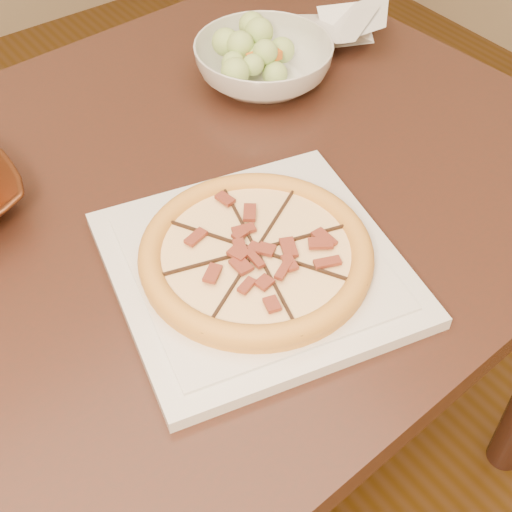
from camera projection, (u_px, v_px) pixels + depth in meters
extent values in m
cube|color=#341912|center=(118.00, 237.00, 0.95)|extent=(1.45, 0.98, 0.04)
cylinder|color=#341912|center=(294.00, 153.00, 1.67)|extent=(0.07, 0.07, 0.71)
cube|color=silver|center=(256.00, 268.00, 0.87)|extent=(0.40, 0.40, 0.02)
cube|color=silver|center=(256.00, 262.00, 0.86)|extent=(0.34, 0.34, 0.00)
cylinder|color=gold|center=(256.00, 257.00, 0.85)|extent=(0.28, 0.28, 0.01)
torus|color=gold|center=(256.00, 253.00, 0.85)|extent=(0.28, 0.28, 0.03)
cylinder|color=#FFDBAF|center=(256.00, 253.00, 0.85)|extent=(0.23, 0.23, 0.01)
cube|color=black|center=(256.00, 250.00, 0.84)|extent=(0.08, 0.27, 0.01)
cube|color=black|center=(256.00, 250.00, 0.84)|extent=(0.14, 0.24, 0.01)
cube|color=black|center=(256.00, 250.00, 0.84)|extent=(0.27, 0.08, 0.01)
cube|color=black|center=(256.00, 250.00, 0.84)|extent=(0.24, 0.14, 0.01)
cube|color=maroon|center=(272.00, 244.00, 0.85)|extent=(0.03, 0.02, 0.00)
cube|color=maroon|center=(286.00, 232.00, 0.86)|extent=(0.02, 0.01, 0.00)
cube|color=maroon|center=(289.00, 215.00, 0.88)|extent=(0.03, 0.02, 0.00)
cube|color=maroon|center=(263.00, 233.00, 0.86)|extent=(0.03, 0.03, 0.00)
cube|color=maroon|center=(257.00, 217.00, 0.88)|extent=(0.03, 0.03, 0.00)
cube|color=maroon|center=(238.00, 205.00, 0.90)|extent=(0.02, 0.03, 0.00)
cube|color=maroon|center=(240.00, 231.00, 0.86)|extent=(0.02, 0.02, 0.00)
cube|color=maroon|center=(217.00, 226.00, 0.87)|extent=(0.02, 0.03, 0.00)
cube|color=maroon|center=(189.00, 229.00, 0.87)|extent=(0.02, 0.03, 0.00)
cube|color=maroon|center=(220.00, 246.00, 0.85)|extent=(0.03, 0.03, 0.00)
cube|color=maroon|center=(198.00, 257.00, 0.83)|extent=(0.03, 0.02, 0.00)
cube|color=maroon|center=(237.00, 256.00, 0.83)|extent=(0.03, 0.02, 0.00)
cube|color=maroon|center=(225.00, 271.00, 0.82)|extent=(0.03, 0.02, 0.00)
cube|color=maroon|center=(225.00, 292.00, 0.80)|extent=(0.03, 0.02, 0.00)
cube|color=maroon|center=(251.00, 268.00, 0.82)|extent=(0.03, 0.03, 0.00)
cube|color=maroon|center=(263.00, 285.00, 0.80)|extent=(0.02, 0.03, 0.00)
cube|color=maroon|center=(288.00, 298.00, 0.79)|extent=(0.02, 0.03, 0.00)
cube|color=maroon|center=(279.00, 267.00, 0.82)|extent=(0.02, 0.03, 0.00)
cube|color=maroon|center=(306.00, 270.00, 0.82)|extent=(0.02, 0.03, 0.00)
cube|color=maroon|center=(274.00, 252.00, 0.84)|extent=(0.03, 0.03, 0.00)
cube|color=maroon|center=(297.00, 247.00, 0.84)|extent=(0.03, 0.02, 0.00)
imported|color=silver|center=(263.00, 64.00, 1.14)|extent=(0.26, 0.26, 0.07)
sphere|color=#A9C26E|center=(264.00, 33.00, 1.10)|extent=(0.04, 0.04, 0.04)
sphere|color=#A9C26E|center=(270.00, 27.00, 1.12)|extent=(0.04, 0.04, 0.04)
sphere|color=#A9C26E|center=(264.00, 20.00, 1.13)|extent=(0.04, 0.04, 0.04)
sphere|color=#A9C26E|center=(261.00, 30.00, 1.11)|extent=(0.04, 0.04, 0.04)
sphere|color=#A9C26E|center=(248.00, 27.00, 1.12)|extent=(0.04, 0.04, 0.04)
sphere|color=#A9C26E|center=(262.00, 33.00, 1.11)|extent=(0.04, 0.04, 0.04)
sphere|color=#A9C26E|center=(249.00, 35.00, 1.10)|extent=(0.04, 0.04, 0.04)
sphere|color=#A9C26E|center=(240.00, 42.00, 1.09)|extent=(0.04, 0.04, 0.04)
sphere|color=#A9C26E|center=(259.00, 38.00, 1.10)|extent=(0.04, 0.04, 0.04)
sphere|color=#A9C26E|center=(263.00, 45.00, 1.08)|extent=(0.04, 0.04, 0.04)
sphere|color=#A9C26E|center=(265.00, 35.00, 1.10)|extent=(0.04, 0.04, 0.04)
sphere|color=#A9C26E|center=(277.00, 39.00, 1.09)|extent=(0.04, 0.04, 0.04)
sphere|color=#A9C26E|center=(293.00, 37.00, 1.10)|extent=(0.04, 0.04, 0.04)
sphere|color=#A9C26E|center=(274.00, 32.00, 1.11)|extent=(0.04, 0.04, 0.04)
cube|color=#D15E16|center=(268.00, 28.00, 1.13)|extent=(0.02, 0.02, 0.01)
cube|color=#D15E16|center=(259.00, 50.00, 1.09)|extent=(0.02, 0.02, 0.01)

